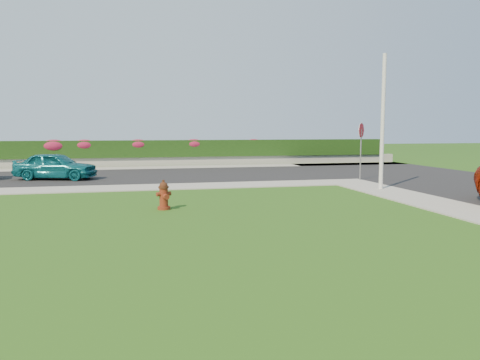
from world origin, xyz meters
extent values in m
plane|color=black|center=(0.00, 0.00, 0.00)|extent=(120.00, 120.00, 0.00)
cube|color=black|center=(-5.00, 14.00, 0.02)|extent=(26.00, 8.00, 0.04)
cube|color=gray|center=(-6.00, 9.00, 0.02)|extent=(24.00, 2.00, 0.04)
cube|color=gray|center=(7.00, 9.00, 0.02)|extent=(2.00, 2.00, 0.04)
cube|color=gray|center=(-1.00, 19.00, 0.02)|extent=(34.00, 2.00, 0.04)
cube|color=gray|center=(-1.00, 20.50, 0.30)|extent=(34.00, 0.40, 0.60)
cube|color=black|center=(-1.00, 20.60, 1.15)|extent=(32.00, 0.90, 1.10)
cylinder|color=#4D210C|center=(-1.70, 3.53, 0.05)|extent=(0.39, 0.39, 0.09)
cylinder|color=#4D210C|center=(-1.70, 3.53, 0.39)|extent=(0.26, 0.26, 0.59)
cylinder|color=black|center=(-1.70, 3.53, 0.68)|extent=(0.32, 0.32, 0.06)
sphere|color=black|center=(-1.70, 3.53, 0.71)|extent=(0.26, 0.26, 0.26)
cylinder|color=black|center=(-1.70, 3.53, 0.86)|extent=(0.08, 0.08, 0.08)
cylinder|color=#4D210C|center=(-1.86, 3.47, 0.48)|extent=(0.15, 0.16, 0.12)
cylinder|color=#4D210C|center=(-1.54, 3.59, 0.48)|extent=(0.15, 0.16, 0.12)
cylinder|color=#4D210C|center=(-1.64, 3.37, 0.41)|extent=(0.21, 0.19, 0.17)
imported|color=#0D5B67|center=(-6.22, 12.95, 0.69)|extent=(4.08, 2.56, 1.29)
cylinder|color=silver|center=(7.12, 6.30, 2.69)|extent=(0.16, 0.16, 5.38)
cylinder|color=slate|center=(7.86, 9.51, 1.21)|extent=(0.06, 0.06, 2.43)
cylinder|color=#B90C12|center=(7.86, 9.51, 2.37)|extent=(0.53, 0.51, 0.71)
cylinder|color=white|center=(7.86, 9.51, 2.37)|extent=(0.55, 0.53, 0.75)
ellipsoid|color=#AB1D4E|center=(-7.43, 20.50, 1.39)|extent=(1.56, 1.00, 0.78)
ellipsoid|color=#AB1D4E|center=(-5.60, 20.50, 1.43)|extent=(1.38, 0.89, 0.69)
ellipsoid|color=#AB1D4E|center=(-2.27, 20.50, 1.43)|extent=(1.34, 0.86, 0.67)
ellipsoid|color=#AB1D4E|center=(1.37, 20.50, 1.44)|extent=(1.30, 0.84, 0.65)
ellipsoid|color=#AB1D4E|center=(5.50, 20.50, 1.50)|extent=(1.02, 0.66, 0.51)
camera|label=1|loc=(-2.56, -10.67, 2.43)|focal=35.00mm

